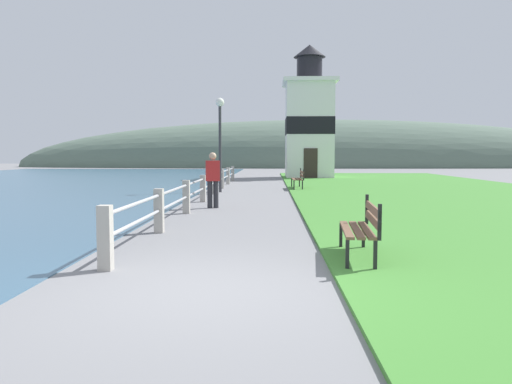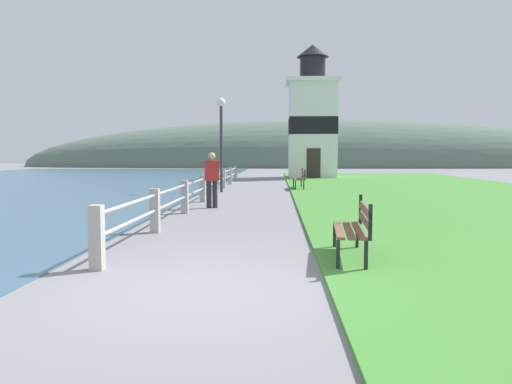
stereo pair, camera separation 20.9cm
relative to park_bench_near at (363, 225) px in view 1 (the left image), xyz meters
name	(u,v)px [view 1 (the left image)]	position (x,y,z in m)	size (l,w,h in m)	color
ground_plane	(204,291)	(-2.16, -1.73, -0.54)	(160.00, 160.00, 0.00)	slate
grass_verge	(442,194)	(5.44, 12.51, -0.51)	(12.00, 42.71, 0.06)	#428433
seawall_railing	(209,184)	(-3.66, 10.87, -0.02)	(0.18, 23.38, 0.90)	#A8A399
park_bench_near	(363,225)	(0.00, 0.00, 0.00)	(0.61, 1.68, 0.94)	brown
park_bench_midway	(299,178)	(-0.08, 15.40, 0.00)	(0.49, 1.92, 0.94)	brown
lighthouse	(309,122)	(1.24, 26.82, 3.27)	(3.60, 3.60, 8.97)	white
person_strolling	(213,178)	(-3.10, 7.31, 0.36)	(0.44, 0.31, 1.66)	#28282D
lamp_post	(220,127)	(-3.51, 13.58, 2.20)	(0.36, 0.36, 3.96)	#333338
distant_hillside	(327,167)	(5.84, 56.74, -0.54)	(80.00, 16.00, 12.00)	#566B5B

